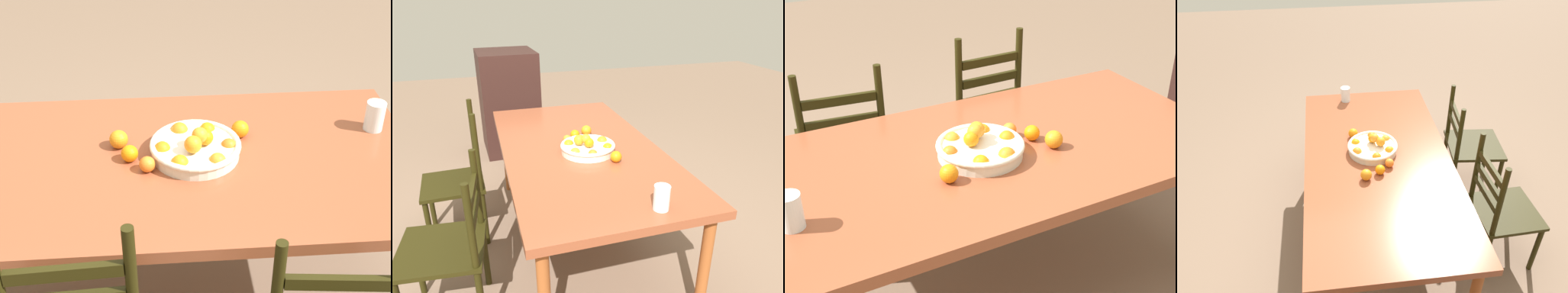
# 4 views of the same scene
# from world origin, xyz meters

# --- Properties ---
(ground_plane) EXTENTS (12.00, 12.00, 0.00)m
(ground_plane) POSITION_xyz_m (0.00, 0.00, 0.00)
(ground_plane) COLOR brown
(dining_table) EXTENTS (1.94, 1.00, 0.73)m
(dining_table) POSITION_xyz_m (0.00, 0.00, 0.67)
(dining_table) COLOR brown
(dining_table) RESTS_ON ground
(chair_near_window) EXTENTS (0.48, 0.48, 0.91)m
(chair_near_window) POSITION_xyz_m (-0.46, 0.84, 0.44)
(chair_near_window) COLOR black
(chair_near_window) RESTS_ON ground
(chair_by_cabinet) EXTENTS (0.44, 0.44, 0.98)m
(chair_by_cabinet) POSITION_xyz_m (0.31, 0.80, 0.45)
(chair_by_cabinet) COLOR black
(chair_by_cabinet) RESTS_ON ground
(fruit_bowl) EXTENTS (0.35, 0.35, 0.13)m
(fruit_bowl) POSITION_xyz_m (-0.10, -0.02, 0.77)
(fruit_bowl) COLOR silver
(fruit_bowl) RESTS_ON dining_table
(orange_loose_0) EXTENTS (0.07, 0.07, 0.07)m
(orange_loose_0) POSITION_xyz_m (-0.29, -0.15, 0.76)
(orange_loose_0) COLOR orange
(orange_loose_0) RESTS_ON dining_table
(orange_loose_1) EXTENTS (0.06, 0.06, 0.06)m
(orange_loose_1) POSITION_xyz_m (0.08, 0.06, 0.76)
(orange_loose_1) COLOR orange
(orange_loose_1) RESTS_ON dining_table
(orange_loose_2) EXTENTS (0.07, 0.07, 0.07)m
(orange_loose_2) POSITION_xyz_m (0.15, -0.01, 0.76)
(orange_loose_2) COLOR orange
(orange_loose_2) RESTS_ON dining_table
(orange_loose_3) EXTENTS (0.07, 0.07, 0.07)m
(orange_loose_3) POSITION_xyz_m (0.19, -0.10, 0.77)
(orange_loose_3) COLOR orange
(orange_loose_3) RESTS_ON dining_table
(drinking_glass) EXTENTS (0.08, 0.08, 0.12)m
(drinking_glass) POSITION_xyz_m (-0.85, -0.16, 0.79)
(drinking_glass) COLOR silver
(drinking_glass) RESTS_ON dining_table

